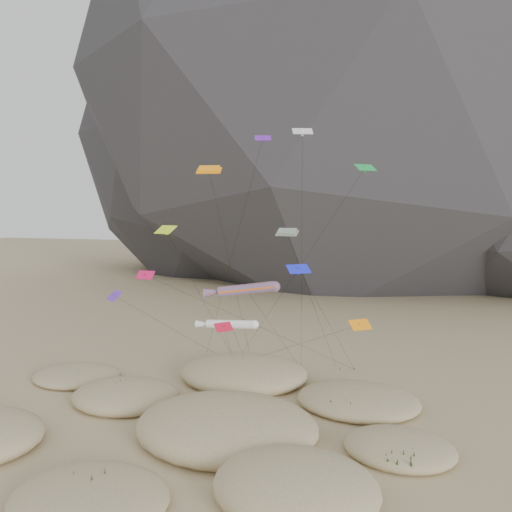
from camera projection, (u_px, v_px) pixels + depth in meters
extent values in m
plane|color=#CCB789|center=(197.00, 446.00, 43.72)|extent=(500.00, 500.00, 0.00)
ellipsoid|color=black|center=(374.00, 74.00, 145.66)|extent=(191.54, 147.29, 156.00)
ellipsoid|color=#2B2B30|center=(237.00, 139.00, 167.34)|extent=(136.20, 127.83, 116.00)
ellipsoid|color=#CCB789|center=(89.00, 499.00, 34.97)|extent=(11.61, 9.87, 2.17)
ellipsoid|color=#CCB789|center=(296.00, 487.00, 35.77)|extent=(12.18, 10.36, 3.93)
ellipsoid|color=#CCB789|center=(126.00, 396.00, 53.98)|extent=(11.87, 10.09, 2.64)
ellipsoid|color=#CCB789|center=(227.00, 426.00, 45.70)|extent=(17.02, 14.47, 4.04)
ellipsoid|color=#CCB789|center=(399.00, 448.00, 42.43)|extent=(9.47, 8.05, 2.14)
ellipsoid|color=#CCB789|center=(244.00, 373.00, 60.66)|extent=(15.61, 13.27, 3.59)
ellipsoid|color=#CCB789|center=(358.00, 400.00, 52.90)|extent=(13.01, 11.06, 2.30)
ellipsoid|color=#CCB789|center=(77.00, 375.00, 61.05)|extent=(10.82, 9.20, 1.79)
ellipsoid|color=black|center=(19.00, 428.00, 45.53)|extent=(2.24, 1.92, 0.67)
ellipsoid|color=black|center=(83.00, 491.00, 35.79)|extent=(2.43, 2.08, 0.73)
ellipsoid|color=black|center=(125.00, 489.00, 36.21)|extent=(2.07, 1.77, 0.62)
ellipsoid|color=black|center=(315.00, 483.00, 36.13)|extent=(3.13, 2.68, 0.94)
ellipsoid|color=black|center=(256.00, 483.00, 36.47)|extent=(2.21, 1.89, 0.66)
ellipsoid|color=black|center=(119.00, 394.00, 53.81)|extent=(3.08, 2.64, 0.92)
ellipsoid|color=black|center=(137.00, 404.00, 51.42)|extent=(2.26, 1.94, 0.68)
ellipsoid|color=black|center=(252.00, 428.00, 44.86)|extent=(3.11, 2.66, 0.93)
ellipsoid|color=black|center=(283.00, 417.00, 47.36)|extent=(2.34, 2.00, 0.70)
ellipsoid|color=black|center=(216.00, 423.00, 46.33)|extent=(2.27, 1.94, 0.68)
ellipsoid|color=black|center=(398.00, 463.00, 39.73)|extent=(2.35, 2.01, 0.71)
ellipsoid|color=black|center=(226.00, 378.00, 58.28)|extent=(3.33, 2.85, 1.00)
ellipsoid|color=black|center=(253.00, 380.00, 57.95)|extent=(2.38, 2.04, 0.71)
ellipsoid|color=black|center=(362.00, 401.00, 52.08)|extent=(2.57, 2.20, 0.77)
ellipsoid|color=black|center=(342.00, 407.00, 50.90)|extent=(2.46, 2.10, 0.74)
ellipsoid|color=black|center=(79.00, 374.00, 61.27)|extent=(2.54, 2.17, 0.76)
ellipsoid|color=black|center=(79.00, 379.00, 59.67)|extent=(1.98, 1.69, 0.59)
cylinder|color=#3F2D1E|center=(235.00, 364.00, 66.44)|extent=(0.08, 0.08, 0.30)
cylinder|color=#3F2D1E|center=(274.00, 359.00, 68.42)|extent=(0.08, 0.08, 0.30)
cylinder|color=#3F2D1E|center=(270.00, 373.00, 62.81)|extent=(0.08, 0.08, 0.30)
cylinder|color=#3F2D1E|center=(301.00, 364.00, 66.25)|extent=(0.08, 0.08, 0.30)
cylinder|color=#3F2D1E|center=(340.00, 369.00, 64.34)|extent=(0.08, 0.08, 0.30)
cylinder|color=#3F2D1E|center=(231.00, 353.00, 71.56)|extent=(0.08, 0.08, 0.30)
cylinder|color=#3F2D1E|center=(355.00, 369.00, 64.37)|extent=(0.08, 0.08, 0.30)
cylinder|color=#3F2D1E|center=(203.00, 365.00, 66.06)|extent=(0.08, 0.08, 0.30)
cylinder|color=orange|center=(246.00, 289.00, 53.43)|extent=(6.26, 2.84, 1.75)
sphere|color=orange|center=(275.00, 287.00, 53.43)|extent=(1.18, 1.18, 1.18)
cone|color=orange|center=(215.00, 292.00, 53.44)|extent=(2.72, 1.69, 1.26)
cylinder|color=black|center=(278.00, 335.00, 58.13)|extent=(4.62, 9.97, 12.19)
cylinder|color=white|center=(231.00, 324.00, 52.40)|extent=(5.55, 1.47, 1.25)
sphere|color=white|center=(254.00, 324.00, 51.34)|extent=(0.91, 0.91, 0.91)
cone|color=white|center=(205.00, 324.00, 53.56)|extent=(2.30, 1.02, 0.93)
cylinder|color=black|center=(241.00, 349.00, 58.46)|extent=(1.50, 11.41, 8.69)
cube|color=orange|center=(209.00, 171.00, 58.14)|extent=(3.02, 1.54, 0.84)
cube|color=orange|center=(209.00, 169.00, 58.12)|extent=(2.56, 1.23, 0.82)
cylinder|color=black|center=(232.00, 274.00, 62.36)|extent=(3.15, 7.23, 25.20)
cube|color=#FF591A|center=(287.00, 233.00, 53.16)|extent=(2.46, 1.25, 0.65)
cube|color=#FF591A|center=(287.00, 231.00, 53.14)|extent=(2.08, 1.00, 0.65)
cylinder|color=black|center=(314.00, 307.00, 59.65)|extent=(3.87, 12.90, 18.18)
cube|color=silver|center=(303.00, 131.00, 51.93)|extent=(2.36, 1.76, 0.77)
cube|color=silver|center=(303.00, 133.00, 51.95)|extent=(0.31, 0.29, 0.73)
cylinder|color=black|center=(302.00, 262.00, 59.10)|extent=(2.17, 11.51, 28.77)
cube|color=red|center=(224.00, 327.00, 47.43)|extent=(1.82, 1.86, 0.72)
cube|color=red|center=(224.00, 328.00, 47.45)|extent=(0.32, 0.31, 0.59)
cylinder|color=black|center=(230.00, 349.00, 56.94)|extent=(4.85, 17.56, 9.52)
cube|color=#5820BF|center=(114.00, 296.00, 53.05)|extent=(2.50, 2.40, 0.92)
cube|color=#5820BF|center=(114.00, 297.00, 53.06)|extent=(0.40, 0.40, 0.78)
cylinder|color=black|center=(181.00, 334.00, 59.75)|extent=(8.37, 15.32, 11.49)
cube|color=#D3134F|center=(145.00, 275.00, 54.35)|extent=(1.95, 0.93, 0.85)
cube|color=#D3134F|center=(145.00, 276.00, 54.37)|extent=(0.24, 0.30, 0.64)
cylinder|color=black|center=(259.00, 326.00, 59.36)|extent=(21.42, 15.37, 13.52)
cube|color=#671EB2|center=(263.00, 138.00, 54.65)|extent=(2.01, 1.47, 0.68)
cube|color=#671EB2|center=(263.00, 139.00, 54.66)|extent=(0.27, 0.26, 0.62)
cylinder|color=black|center=(230.00, 262.00, 60.36)|extent=(9.91, 6.26, 28.45)
cube|color=orange|center=(360.00, 325.00, 47.02)|extent=(2.28, 2.09, 0.85)
cube|color=orange|center=(360.00, 326.00, 47.03)|extent=(0.36, 0.37, 0.70)
cylinder|color=black|center=(287.00, 348.00, 56.73)|extent=(17.37, 14.33, 9.82)
cube|color=green|center=(365.00, 167.00, 52.19)|extent=(2.40, 2.24, 0.76)
cube|color=green|center=(365.00, 169.00, 52.20)|extent=(0.33, 0.32, 0.74)
cylinder|color=black|center=(292.00, 278.00, 59.32)|extent=(17.09, 7.49, 25.03)
cube|color=#1B24E9|center=(299.00, 269.00, 47.25)|extent=(2.47, 2.20, 0.77)
cube|color=#1B24E9|center=(299.00, 271.00, 47.27)|extent=(0.33, 0.32, 0.76)
cylinder|color=black|center=(331.00, 327.00, 55.82)|extent=(3.99, 17.58, 15.04)
cube|color=#CDFE1A|center=(166.00, 230.00, 56.01)|extent=(2.83, 2.18, 0.91)
cube|color=#CDFE1A|center=(166.00, 231.00, 56.03)|extent=(0.38, 0.35, 0.87)
cylinder|color=black|center=(202.00, 299.00, 63.79)|extent=(2.51, 15.17, 18.38)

